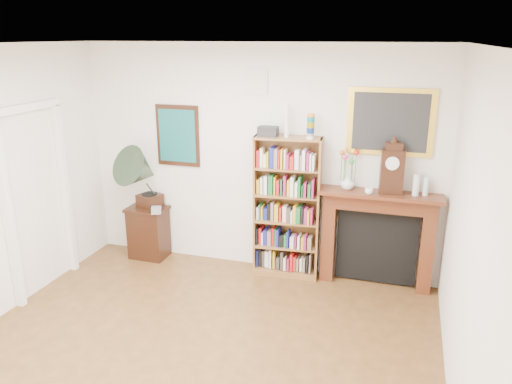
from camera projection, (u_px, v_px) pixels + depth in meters
room at (163, 234)px, 3.86m from camera, size 4.51×5.01×2.81m
door_casing at (36, 185)px, 5.61m from camera, size 0.08×1.02×2.17m
teal_poster at (178, 136)px, 6.34m from camera, size 0.58×0.04×0.78m
small_picture at (257, 82)px, 5.83m from camera, size 0.26×0.04×0.30m
gilt_painting at (390, 122)px, 5.52m from camera, size 0.95×0.04×0.75m
bookshelf at (287, 200)px, 6.00m from camera, size 0.83×0.36×2.01m
side_cabinet at (149, 232)px, 6.67m from camera, size 0.52×0.38×0.70m
fireplace at (378, 230)px, 5.84m from camera, size 1.39×0.34×1.17m
gramophone at (142, 173)px, 6.34m from camera, size 0.72×0.80×0.87m
cd_stack at (156, 210)px, 6.35m from camera, size 0.16×0.16×0.08m
mantel_clock at (392, 169)px, 5.52m from camera, size 0.27×0.18×0.58m
flower_vase at (348, 182)px, 5.74m from camera, size 0.19×0.19×0.17m
teacup at (369, 191)px, 5.58m from camera, size 0.12×0.12×0.07m
bottle_left at (416, 185)px, 5.50m from camera, size 0.07×0.07×0.24m
bottle_right at (426, 187)px, 5.51m from camera, size 0.06×0.06×0.20m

